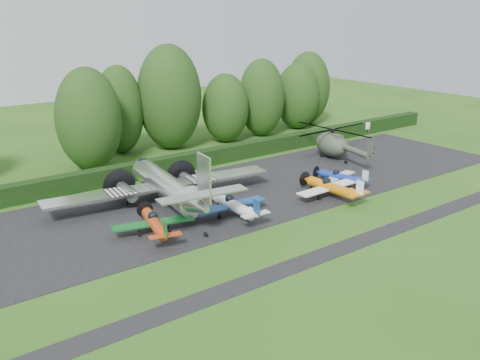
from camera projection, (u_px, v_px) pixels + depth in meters
ground at (303, 222)px, 49.22m from camera, size 160.00×160.00×0.00m
apron at (238, 193)px, 56.85m from camera, size 70.00×18.00×0.01m
taxiway_verge at (352, 245)px, 44.64m from camera, size 70.00×2.00×0.00m
hedgerow at (185, 169)px, 65.25m from camera, size 90.00×1.60×2.00m
transport_plane at (167, 186)px, 52.67m from camera, size 23.62×18.11×7.57m
light_plane_red at (154, 223)px, 46.07m from camera, size 7.18×7.55×2.76m
light_plane_white at (233, 205)px, 50.12m from camera, size 7.45×7.84×2.86m
light_plane_orange at (331, 187)px, 55.05m from camera, size 7.56×7.94×2.90m
light_plane_blue at (340, 177)px, 59.11m from camera, size 6.21×6.53×2.39m
helicopter at (332, 142)px, 69.58m from camera, size 12.22×14.30×3.93m
sign_board at (360, 127)px, 82.05m from camera, size 3.53×0.13×1.98m
tree_0 at (308, 88)px, 89.52m from camera, size 7.41×7.41×11.99m
tree_1 at (89, 119)px, 63.49m from camera, size 7.79×7.79×12.39m
tree_2 at (261, 98)px, 80.75m from camera, size 6.99×6.99×11.69m
tree_3 at (297, 96)px, 85.78m from camera, size 7.05×7.05×10.58m
tree_4 at (119, 110)px, 70.93m from camera, size 6.49×6.49×11.81m
tree_5 at (225, 108)px, 77.30m from camera, size 6.79×6.79×9.96m
tree_9 at (169, 97)px, 72.86m from camera, size 8.79×8.79×14.34m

